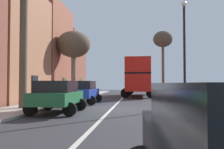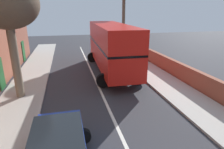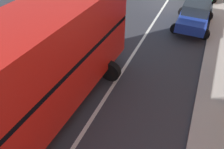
{
  "view_description": "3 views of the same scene",
  "coord_description": "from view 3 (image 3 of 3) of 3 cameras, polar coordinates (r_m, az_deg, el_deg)",
  "views": [
    {
      "loc": [
        1.5,
        -14.89,
        1.5
      ],
      "look_at": [
        -0.44,
        4.37,
        2.18
      ],
      "focal_mm": 40.28,
      "sensor_mm": 36.0,
      "label": 1
    },
    {
      "loc": [
        -2.03,
        -1.85,
        5.14
      ],
      "look_at": [
        -0.04,
        6.48,
        2.31
      ],
      "focal_mm": 31.1,
      "sensor_mm": 36.0,
      "label": 2
    },
    {
      "loc": [
        -2.77,
        17.27,
        6.62
      ],
      "look_at": [
        -0.22,
        11.59,
        1.24
      ],
      "focal_mm": 32.87,
      "sensor_mm": 36.0,
      "label": 3
    }
  ],
  "objects": [
    {
      "name": "double_decker_bus",
      "position": [
        6.91,
        -24.0,
        -1.54
      ],
      "size": [
        3.78,
        10.65,
        4.06
      ],
      "color": "red",
      "rests_on": "ground"
    },
    {
      "name": "ground_plane",
      "position": [
        18.7,
        14.89,
        18.81
      ],
      "size": [
        84.0,
        84.0,
        0.0
      ],
      "primitive_type": "plane",
      "color": "#333338"
    },
    {
      "name": "parked_car_blue_left_2",
      "position": [
        14.98,
        22.12,
        15.65
      ],
      "size": [
        2.4,
        4.49,
        1.67
      ],
      "color": "#1E389E",
      "rests_on": "ground"
    },
    {
      "name": "road_centre_line",
      "position": [
        18.7,
        14.89,
        18.82
      ],
      "size": [
        0.16,
        54.0,
        0.01
      ],
      "primitive_type": "cube",
      "color": "silver",
      "rests_on": "ground"
    }
  ]
}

